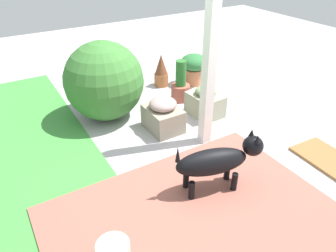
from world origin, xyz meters
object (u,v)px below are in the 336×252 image
at_px(stone_planter_nearest, 205,102).
at_px(terracotta_pot_broad, 194,66).
at_px(dog, 218,160).
at_px(doormat, 327,159).
at_px(stone_planter_near, 163,115).
at_px(terracotta_pot_spiky, 161,71).
at_px(round_shrub, 104,81).
at_px(terracotta_pot_tall, 181,86).
at_px(porch_pillar, 210,58).

xyz_separation_m(stone_planter_nearest, terracotta_pot_broad, (0.89, -0.43, 0.12)).
height_order(dog, doormat, dog).
bearing_deg(stone_planter_near, terracotta_pot_spiky, -29.02).
relative_size(round_shrub, terracotta_pot_tall, 1.69).
xyz_separation_m(terracotta_pot_tall, dog, (-1.74, 0.73, 0.12)).
bearing_deg(stone_planter_near, porch_pillar, -148.57).
bearing_deg(porch_pillar, terracotta_pot_broad, -30.30).
xyz_separation_m(porch_pillar, stone_planter_nearest, (0.50, -0.37, -0.83)).
bearing_deg(stone_planter_nearest, terracotta_pot_broad, -26.05).
distance_m(stone_planter_near, doormat, 1.88).
bearing_deg(stone_planter_near, dog, 174.64).
bearing_deg(dog, porch_pillar, -28.98).
xyz_separation_m(round_shrub, dog, (-1.83, -0.35, -0.16)).
xyz_separation_m(terracotta_pot_tall, doormat, (-2.01, -0.57, -0.19)).
bearing_deg(terracotta_pot_spiky, doormat, -167.77).
height_order(terracotta_pot_broad, terracotta_pot_spiky, terracotta_pot_spiky).
distance_m(terracotta_pot_tall, dog, 1.89).
bearing_deg(stone_planter_nearest, terracotta_pot_tall, 4.26).
bearing_deg(round_shrub, doormat, -141.84).
xyz_separation_m(terracotta_pot_broad, doormat, (-2.36, -0.10, -0.28)).
distance_m(stone_planter_nearest, terracotta_pot_tall, 0.53).
distance_m(stone_planter_near, dog, 1.19).
relative_size(round_shrub, doormat, 1.49).
bearing_deg(doormat, stone_planter_near, 39.55).
bearing_deg(terracotta_pot_broad, dog, 150.14).
relative_size(terracotta_pot_spiky, terracotta_pot_tall, 0.86).
xyz_separation_m(stone_planter_near, dog, (-1.17, 0.11, 0.14)).
distance_m(round_shrub, terracotta_pot_broad, 1.59).
relative_size(porch_pillar, terracotta_pot_broad, 4.12).
bearing_deg(terracotta_pot_spiky, terracotta_pot_broad, -115.20).
distance_m(stone_planter_near, terracotta_pot_tall, 0.84).
xyz_separation_m(porch_pillar, terracotta_pot_spiky, (1.60, -0.35, -0.76)).
relative_size(porch_pillar, dog, 2.41).
distance_m(terracotta_pot_spiky, dog, 2.43).
bearing_deg(doormat, round_shrub, 38.16).
distance_m(stone_planter_nearest, stone_planter_near, 0.66).
xyz_separation_m(stone_planter_nearest, terracotta_pot_spiky, (1.11, 0.03, 0.06)).
bearing_deg(stone_planter_near, round_shrub, 34.95).
bearing_deg(porch_pillar, stone_planter_near, 31.43).
bearing_deg(doormat, stone_planter_nearest, 19.88).
height_order(terracotta_pot_tall, doormat, terracotta_pot_tall).
height_order(round_shrub, dog, round_shrub).
height_order(round_shrub, doormat, round_shrub).
distance_m(stone_planter_near, terracotta_pot_broad, 1.43).
height_order(terracotta_pot_broad, doormat, terracotta_pot_broad).
bearing_deg(round_shrub, stone_planter_near, -145.05).
relative_size(terracotta_pot_tall, doormat, 0.88).
bearing_deg(terracotta_pot_tall, porch_pillar, 161.92).
distance_m(porch_pillar, stone_planter_near, 0.97).
relative_size(terracotta_pot_spiky, dog, 0.61).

